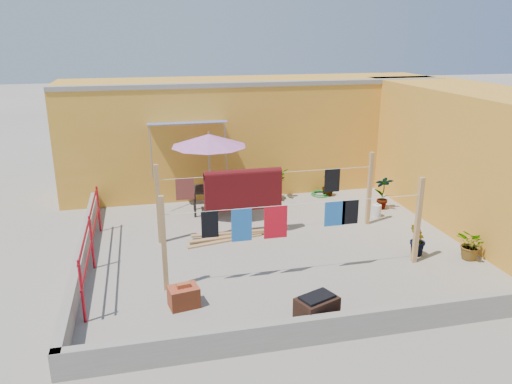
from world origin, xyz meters
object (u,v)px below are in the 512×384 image
at_px(outdoor_table, 219,190).
at_px(water_jug_a, 376,211).
at_px(brazier, 317,312).
at_px(white_basin, 400,314).
at_px(patio_umbrella, 209,141).
at_px(plant_back_a, 273,184).
at_px(water_jug_b, 342,211).
at_px(green_hose, 320,194).
at_px(brick_stack, 184,296).

distance_m(outdoor_table, water_jug_a, 4.07).
height_order(brazier, white_basin, brazier).
distance_m(patio_umbrella, water_jug_a, 4.59).
height_order(white_basin, plant_back_a, plant_back_a).
relative_size(patio_umbrella, water_jug_b, 6.66).
height_order(outdoor_table, plant_back_a, plant_back_a).
bearing_deg(patio_umbrella, green_hose, 18.55).
bearing_deg(brazier, water_jug_a, 54.05).
xyz_separation_m(white_basin, water_jug_a, (1.71, 4.40, 0.12)).
distance_m(white_basin, plant_back_a, 6.43).
distance_m(brick_stack, green_hose, 6.87).
height_order(brick_stack, water_jug_a, brick_stack).
relative_size(brick_stack, plant_back_a, 0.65).
distance_m(water_jug_b, green_hose, 1.76).
height_order(brazier, water_jug_a, brazier).
bearing_deg(brazier, water_jug_b, 63.21).
bearing_deg(patio_umbrella, outdoor_table, 54.33).
bearing_deg(white_basin, water_jug_a, 68.70).
xyz_separation_m(patio_umbrella, green_hose, (3.35, 1.12, -1.95)).
xyz_separation_m(brick_stack, water_jug_a, (5.18, 3.27, -0.03)).
bearing_deg(outdoor_table, green_hose, 13.66).
bearing_deg(brick_stack, white_basin, -18.08).
height_order(outdoor_table, brazier, outdoor_table).
xyz_separation_m(water_jug_a, water_jug_b, (-0.85, 0.24, -0.01)).
relative_size(water_jug_a, plant_back_a, 0.43).
bearing_deg(green_hose, water_jug_b, -92.58).
xyz_separation_m(water_jug_a, plant_back_a, (-2.19, 2.00, 0.27)).
bearing_deg(water_jug_a, brazier, -125.95).
bearing_deg(patio_umbrella, brick_stack, -104.38).
distance_m(patio_umbrella, plant_back_a, 2.72).
bearing_deg(white_basin, plant_back_a, 94.27).
height_order(water_jug_b, green_hose, water_jug_b).
relative_size(white_basin, water_jug_b, 1.43).
xyz_separation_m(water_jug_b, green_hose, (0.08, 1.76, -0.11)).
height_order(outdoor_table, white_basin, outdoor_table).
bearing_deg(water_jug_b, green_hose, 87.42).
bearing_deg(brick_stack, green_hose, 50.08).
xyz_separation_m(brick_stack, water_jug_b, (4.33, 3.51, -0.04)).
bearing_deg(plant_back_a, brazier, -98.86).
height_order(brazier, green_hose, brazier).
height_order(water_jug_a, green_hose, water_jug_a).
distance_m(brazier, water_jug_a, 5.44).
bearing_deg(plant_back_a, water_jug_b, -52.57).
relative_size(brick_stack, water_jug_b, 1.67).
bearing_deg(plant_back_a, water_jug_a, -42.39).
bearing_deg(water_jug_b, outdoor_table, 161.37).
xyz_separation_m(outdoor_table, brazier, (0.65, -5.65, -0.33)).
height_order(patio_umbrella, water_jug_a, patio_umbrella).
bearing_deg(white_basin, brazier, 180.00).
xyz_separation_m(brick_stack, white_basin, (3.46, -1.13, -0.14)).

